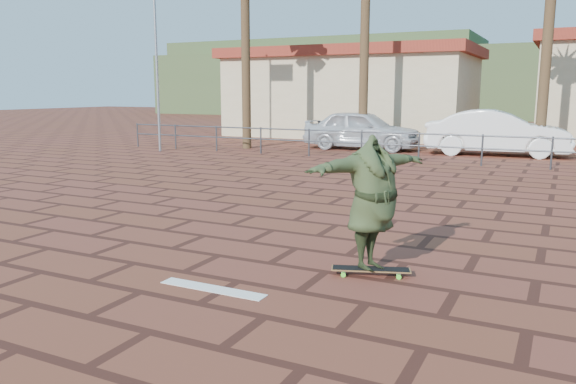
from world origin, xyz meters
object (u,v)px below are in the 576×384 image
object	(u,v)px
car_silver	(362,130)
car_white	(497,133)
skateboarder	(373,203)
longboard	(371,270)

from	to	relation	value
car_silver	car_white	bearing A→B (deg)	-89.95
skateboarder	car_silver	distance (m)	16.06
longboard	car_white	distance (m)	15.27
car_silver	car_white	world-z (taller)	car_white
skateboarder	car_white	bearing A→B (deg)	24.18
longboard	skateboarder	xyz separation A→B (m)	(-0.00, -0.00, 0.87)
skateboarder	car_white	world-z (taller)	skateboarder
car_white	car_silver	bearing A→B (deg)	85.34
skateboarder	car_silver	world-z (taller)	skateboarder
longboard	car_silver	xyz separation A→B (m)	(-5.36, 15.14, 0.71)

